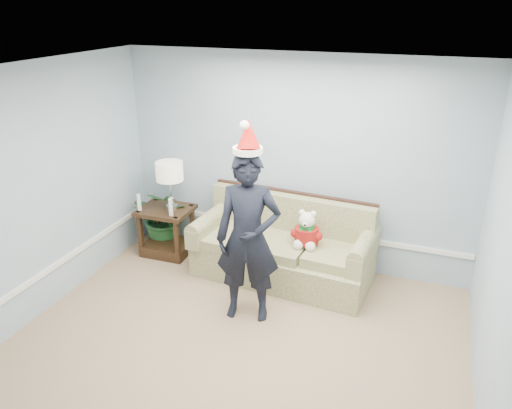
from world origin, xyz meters
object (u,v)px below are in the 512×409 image
object	(u,v)px
table_lamp	(170,173)
teddy_bear	(306,233)
man	(248,238)
houseplant	(166,216)
side_table	(167,236)
sofa	(284,250)

from	to	relation	value
table_lamp	teddy_bear	distance (m)	1.98
man	houseplant	bearing A→B (deg)	133.51
man	side_table	bearing A→B (deg)	136.64
table_lamp	houseplant	distance (m)	0.76
side_table	man	xyz separation A→B (m)	(1.57, -0.96, 0.68)
sofa	table_lamp	world-z (taller)	table_lamp
teddy_bear	table_lamp	bearing A→B (deg)	171.35
sofa	teddy_bear	xyz separation A→B (m)	(0.31, -0.12, 0.34)
sofa	houseplant	xyz separation A→B (m)	(-1.81, 0.23, 0.07)
houseplant	teddy_bear	bearing A→B (deg)	-9.29
man	table_lamp	bearing A→B (deg)	133.91
sofa	side_table	size ratio (longest dim) A/B	3.18
teddy_bear	side_table	bearing A→B (deg)	173.24
sofa	man	distance (m)	1.12
sofa	man	world-z (taller)	man
table_lamp	teddy_bear	xyz separation A→B (m)	(1.91, -0.19, -0.45)
side_table	houseplant	xyz separation A→B (m)	(-0.14, 0.22, 0.17)
sofa	side_table	distance (m)	1.68
side_table	houseplant	bearing A→B (deg)	122.75
sofa	teddy_bear	world-z (taller)	sofa
side_table	teddy_bear	bearing A→B (deg)	-3.72
houseplant	table_lamp	bearing A→B (deg)	-37.28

